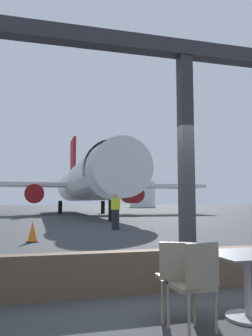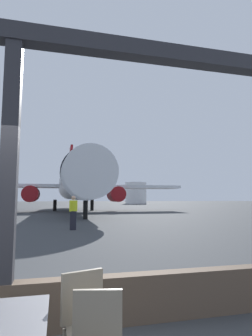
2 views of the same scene
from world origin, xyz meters
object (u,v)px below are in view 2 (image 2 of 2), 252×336
object	(u,v)px
airplane	(76,183)
cafe_chair_window_left	(86,317)
ground_crew_worker	(73,212)
fuel_storage_tank	(136,193)

from	to	relation	value
airplane	cafe_chair_window_left	bearing A→B (deg)	-93.45
ground_crew_worker	airplane	bearing A→B (deg)	86.03
cafe_chair_window_left	ground_crew_worker	size ratio (longest dim) A/B	0.54
cafe_chair_window_left	fuel_storage_tank	size ratio (longest dim) A/B	0.15
airplane	ground_crew_worker	xyz separation A→B (m)	(-1.34, -19.25, -2.51)
ground_crew_worker	fuel_storage_tank	world-z (taller)	fuel_storage_tank
ground_crew_worker	cafe_chair_window_left	bearing A→B (deg)	-92.63
cafe_chair_window_left	ground_crew_worker	distance (m)	12.10
cafe_chair_window_left	fuel_storage_tank	bearing A→B (deg)	73.68
cafe_chair_window_left	fuel_storage_tank	world-z (taller)	fuel_storage_tank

